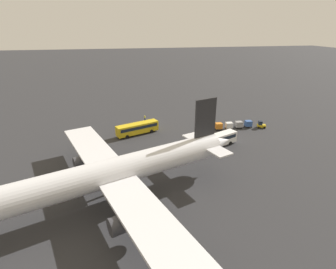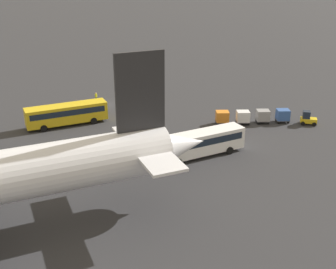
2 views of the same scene
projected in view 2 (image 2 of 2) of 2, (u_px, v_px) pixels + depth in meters
name	position (u px, v px, depth m)	size (l,w,h in m)	color
ground_plane	(105.00, 105.00, 73.28)	(600.00, 600.00, 0.00)	#2D2D30
shuttle_bus_near	(67.00, 113.00, 63.71)	(12.29, 6.74, 3.18)	gold
shuttle_bus_far	(200.00, 142.00, 53.39)	(12.28, 7.18, 3.23)	white
baggage_tug	(308.00, 118.00, 64.32)	(2.68, 2.23, 2.10)	gold
worker_person	(96.00, 97.00, 74.60)	(0.38, 0.38, 1.74)	#1E1E2D
cargo_cart_blue	(283.00, 115.00, 65.02)	(2.07, 1.77, 2.06)	#38383D
cargo_cart_grey	(263.00, 116.00, 64.75)	(2.07, 1.77, 2.06)	#38383D
cargo_cart_white	(243.00, 117.00, 64.32)	(2.07, 1.77, 2.06)	#38383D
cargo_cart_orange	(222.00, 117.00, 64.23)	(2.07, 1.77, 2.06)	#38383D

